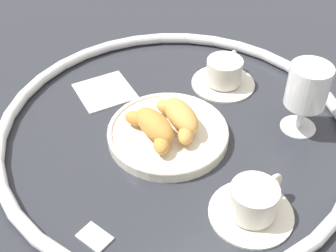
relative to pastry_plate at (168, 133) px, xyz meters
The scene contains 10 objects.
ground_plane 0.02m from the pastry_plate, 67.70° to the right, with size 2.20×2.20×0.00m, color #2D3038.
table_chrome_rim 0.02m from the pastry_plate, 67.70° to the right, with size 0.67×0.67×0.02m, color silver.
pastry_plate is the anchor object (origin of this frame).
croissant_large 0.04m from the pastry_plate, 89.69° to the right, with size 0.14×0.06×0.04m.
croissant_small 0.04m from the pastry_plate, 90.82° to the left, with size 0.14×0.07×0.04m.
coffee_cup_near 0.21m from the pastry_plate, 62.82° to the right, with size 0.14×0.14×0.06m.
coffee_cup_far 0.22m from the pastry_plate, behind, with size 0.14×0.14×0.06m.
juice_glass_left 0.26m from the pastry_plate, 111.12° to the right, with size 0.08×0.08×0.14m.
sugar_packet 0.25m from the pastry_plate, 125.59° to the left, with size 0.05×0.03×0.01m, color white.
folded_napkin 0.20m from the pastry_plate, 15.26° to the left, with size 0.11×0.11×0.01m, color silver.
Camera 1 is at (-0.57, 0.31, 0.59)m, focal length 49.04 mm.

